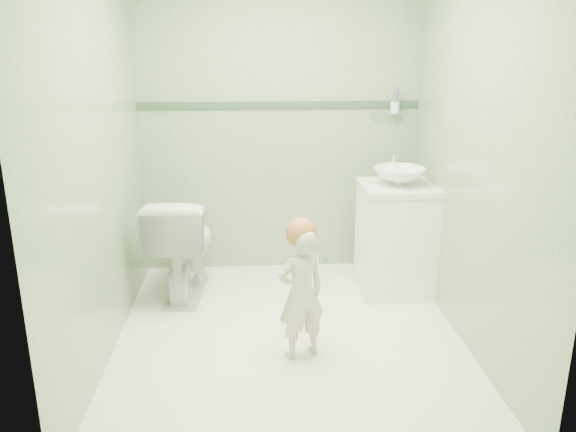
{
  "coord_description": "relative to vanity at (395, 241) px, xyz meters",
  "views": [
    {
      "loc": [
        -0.22,
        -3.29,
        1.86
      ],
      "look_at": [
        0.0,
        0.15,
        0.78
      ],
      "focal_mm": 35.94,
      "sensor_mm": 36.0,
      "label": 1
    }
  ],
  "objects": [
    {
      "name": "ground",
      "position": [
        -0.84,
        -0.7,
        -0.4
      ],
      "size": [
        2.5,
        2.5,
        0.0
      ],
      "primitive_type": "plane",
      "color": "white",
      "rests_on": "ground"
    },
    {
      "name": "room_shell",
      "position": [
        -0.84,
        -0.7,
        0.8
      ],
      "size": [
        2.5,
        2.54,
        2.4
      ],
      "color": "gray",
      "rests_on": "ground"
    },
    {
      "name": "trim_stripe",
      "position": [
        -0.84,
        0.54,
        0.95
      ],
      "size": [
        2.2,
        0.02,
        0.05
      ],
      "primitive_type": "cube",
      "color": "#314F38",
      "rests_on": "room_shell"
    },
    {
      "name": "vanity",
      "position": [
        0.0,
        0.0,
        0.0
      ],
      "size": [
        0.52,
        0.5,
        0.8
      ],
      "primitive_type": "cube",
      "color": "white",
      "rests_on": "ground"
    },
    {
      "name": "counter",
      "position": [
        0.0,
        0.0,
        0.41
      ],
      "size": [
        0.54,
        0.52,
        0.04
      ],
      "primitive_type": "cube",
      "color": "white",
      "rests_on": "vanity"
    },
    {
      "name": "basin",
      "position": [
        0.0,
        0.0,
        0.49
      ],
      "size": [
        0.37,
        0.37,
        0.13
      ],
      "primitive_type": "imported",
      "color": "white",
      "rests_on": "counter"
    },
    {
      "name": "faucet",
      "position": [
        0.0,
        0.19,
        0.57
      ],
      "size": [
        0.03,
        0.13,
        0.18
      ],
      "color": "silver",
      "rests_on": "counter"
    },
    {
      "name": "cup_holder",
      "position": [
        0.05,
        0.48,
        0.93
      ],
      "size": [
        0.26,
        0.07,
        0.21
      ],
      "color": "silver",
      "rests_on": "room_shell"
    },
    {
      "name": "toilet",
      "position": [
        -1.58,
        0.04,
        -0.01
      ],
      "size": [
        0.5,
        0.8,
        0.78
      ],
      "primitive_type": "imported",
      "rotation": [
        0.0,
        0.0,
        3.05
      ],
      "color": "white",
      "rests_on": "ground"
    },
    {
      "name": "toddler",
      "position": [
        -0.78,
        -0.9,
        0.01
      ],
      "size": [
        0.35,
        0.29,
        0.81
      ],
      "primitive_type": "imported",
      "rotation": [
        0.0,
        0.0,
        3.52
      ],
      "color": "beige",
      "rests_on": "ground"
    },
    {
      "name": "hair_cap",
      "position": [
        -0.78,
        -0.88,
        0.38
      ],
      "size": [
        0.18,
        0.18,
        0.18
      ],
      "primitive_type": "sphere",
      "color": "#A36536",
      "rests_on": "toddler"
    },
    {
      "name": "teal_toothbrush",
      "position": [
        -0.67,
        -0.99,
        0.26
      ],
      "size": [
        0.1,
        0.14,
        0.08
      ],
      "color": "#0F8663",
      "rests_on": "toddler"
    }
  ]
}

